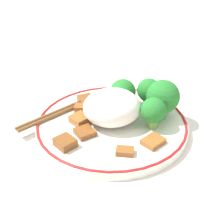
{
  "coord_description": "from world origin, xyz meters",
  "views": [
    {
      "loc": [
        0.07,
        0.44,
        0.31
      ],
      "look_at": [
        0.0,
        0.0,
        0.03
      ],
      "focal_mm": 50.0,
      "sensor_mm": 36.0,
      "label": 1
    }
  ],
  "objects_px": {
    "broccoli_back_right": "(149,91)",
    "chopsticks": "(72,107)",
    "broccoli_back_center": "(163,97)",
    "plate": "(112,124)",
    "broccoli_mid_left": "(123,92)",
    "broccoli_back_left": "(153,111)"
  },
  "relations": [
    {
      "from": "broccoli_mid_left",
      "to": "broccoli_back_center",
      "type": "bearing_deg",
      "value": 143.57
    },
    {
      "from": "broccoli_back_left",
      "to": "broccoli_back_right",
      "type": "distance_m",
      "value": 0.07
    },
    {
      "from": "plate",
      "to": "broccoli_mid_left",
      "type": "distance_m",
      "value": 0.07
    },
    {
      "from": "plate",
      "to": "chopsticks",
      "type": "relative_size",
      "value": 1.35
    },
    {
      "from": "broccoli_back_center",
      "to": "broccoli_mid_left",
      "type": "height_order",
      "value": "broccoli_back_center"
    },
    {
      "from": "broccoli_back_center",
      "to": "broccoli_back_right",
      "type": "height_order",
      "value": "broccoli_back_center"
    },
    {
      "from": "broccoli_back_left",
      "to": "chopsticks",
      "type": "bearing_deg",
      "value": -31.5
    },
    {
      "from": "broccoli_back_right",
      "to": "chopsticks",
      "type": "height_order",
      "value": "broccoli_back_right"
    },
    {
      "from": "broccoli_back_right",
      "to": "chopsticks",
      "type": "xyz_separation_m",
      "value": [
        0.14,
        -0.01,
        -0.03
      ]
    },
    {
      "from": "plate",
      "to": "broccoli_back_right",
      "type": "xyz_separation_m",
      "value": [
        -0.07,
        -0.04,
        0.04
      ]
    },
    {
      "from": "broccoli_back_left",
      "to": "broccoli_back_center",
      "type": "xyz_separation_m",
      "value": [
        -0.02,
        -0.03,
        0.01
      ]
    },
    {
      "from": "broccoli_back_right",
      "to": "broccoli_mid_left",
      "type": "distance_m",
      "value": 0.05
    },
    {
      "from": "broccoli_back_left",
      "to": "plate",
      "type": "bearing_deg",
      "value": -20.95
    },
    {
      "from": "broccoli_back_left",
      "to": "broccoli_mid_left",
      "type": "bearing_deg",
      "value": -64.75
    },
    {
      "from": "broccoli_mid_left",
      "to": "chopsticks",
      "type": "distance_m",
      "value": 0.1
    },
    {
      "from": "broccoli_back_right",
      "to": "plate",
      "type": "bearing_deg",
      "value": 30.66
    },
    {
      "from": "broccoli_back_center",
      "to": "broccoli_back_right",
      "type": "xyz_separation_m",
      "value": [
        0.01,
        -0.04,
        -0.01
      ]
    },
    {
      "from": "broccoli_back_center",
      "to": "broccoli_back_left",
      "type": "bearing_deg",
      "value": 52.24
    },
    {
      "from": "broccoli_back_right",
      "to": "chopsticks",
      "type": "bearing_deg",
      "value": -4.64
    },
    {
      "from": "broccoli_back_left",
      "to": "broccoli_back_right",
      "type": "height_order",
      "value": "same"
    },
    {
      "from": "broccoli_back_left",
      "to": "broccoli_back_center",
      "type": "height_order",
      "value": "broccoli_back_center"
    },
    {
      "from": "plate",
      "to": "chopsticks",
      "type": "bearing_deg",
      "value": -39.88
    }
  ]
}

